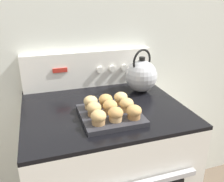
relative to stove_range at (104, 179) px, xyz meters
The scene contains 14 objects.
wall_back 0.81m from the stove_range, 90.00° to the left, with size 8.00×0.05×2.40m.
stove_range is the anchor object (origin of this frame).
control_panel 0.65m from the stove_range, 89.72° to the left, with size 0.77×0.07×0.22m.
muffin_pan 0.49m from the stove_range, 88.57° to the right, with size 0.27×0.27×0.02m.
muffin_r0_c0 0.56m from the stove_range, 111.13° to the right, with size 0.07×0.07×0.06m.
muffin_r0_c1 0.56m from the stove_range, 89.25° to the right, with size 0.07×0.07×0.06m.
muffin_r0_c2 0.56m from the stove_range, 67.40° to the right, with size 0.07×0.07×0.06m.
muffin_r1_c0 0.54m from the stove_range, 122.89° to the right, with size 0.07×0.07×0.06m.
muffin_r1_c1 0.53m from the stove_range, 89.52° to the right, with size 0.07×0.07×0.06m.
muffin_r1_c2 0.54m from the stove_range, 56.45° to the right, with size 0.07×0.07×0.06m.
muffin_r2_c0 0.53m from the stove_range, 149.64° to the right, with size 0.07×0.07×0.06m.
muffin_r2_c1 0.52m from the stove_range, 89.77° to the right, with size 0.07×0.07×0.06m.
muffin_r2_c2 0.53m from the stove_range, 29.00° to the right, with size 0.07×0.07×0.06m.
tea_kettle 0.64m from the stove_range, 26.58° to the left, with size 0.21×0.18×0.25m.
Camera 1 is at (-0.29, -0.69, 1.46)m, focal length 38.00 mm.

